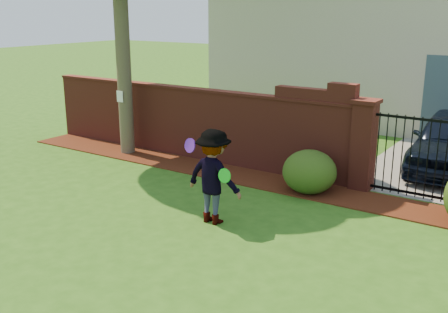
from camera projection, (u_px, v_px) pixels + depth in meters
The scene contains 11 objects.
ground at pixel (143, 228), 9.04m from camera, with size 80.00×80.00×0.01m, color #2B5916.
mulch_bed at pixel (210, 170), 12.21m from camera, with size 11.10×1.08×0.03m, color #3B160A.
brick_wall at pixel (190, 121), 13.06m from camera, with size 8.70×0.31×2.16m.
pillar_left at pixel (364, 144), 10.69m from camera, with size 0.50×0.50×1.88m.
iron_gate at pixel (419, 158), 10.13m from camera, with size 1.78×0.03×1.60m.
house at pixel (411, 23), 17.24m from camera, with size 12.40×6.40×6.30m.
paper_notice at pixel (120, 96), 13.13m from camera, with size 0.20×0.01×0.28m, color white.
shrub_left at pixel (309, 172), 10.62m from camera, with size 1.09×1.09×0.89m, color #214414.
man at pixel (212, 177), 9.03m from camera, with size 1.08×0.62×1.67m, color gray.
frisbee_purple at pixel (190, 145), 9.17m from camera, with size 0.26×0.26×0.02m, color #641EBC.
frisbee_green at pixel (224, 176), 8.63m from camera, with size 0.24×0.24×0.02m, color green.
Camera 1 is at (5.81, -6.18, 3.62)m, focal length 42.36 mm.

